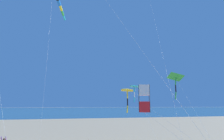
{
  "coord_description": "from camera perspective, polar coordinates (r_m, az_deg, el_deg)",
  "views": [
    {
      "loc": [
        -13.58,
        1.79,
        3.78
      ],
      "look_at": [
        3.9,
        -2.55,
        6.88
      ],
      "focal_mm": 32.57,
      "sensor_mm": 36.0,
      "label": 1
    }
  ],
  "objects": [
    {
      "name": "kite_delta_long_streamer_left",
      "position": [
        20.25,
        17.53,
        -2.0
      ],
      "size": [
        10.36,
        3.7,
        6.83
      ],
      "color": "green",
      "rests_on": "ground_plane"
    },
    {
      "name": "kite_windsock_checkered_midright",
      "position": [
        28.68,
        -14.89,
        18.32
      ],
      "size": [
        9.87,
        1.88,
        17.93
      ],
      "color": "white",
      "rests_on": "ground_plane"
    },
    {
      "name": "ocean_water_strip",
      "position": [
        178.62,
        -13.62,
        -10.69
      ],
      "size": [
        240.0,
        600.0,
        0.01
      ],
      "primitive_type": "cube",
      "color": "#285B7A",
      "rests_on": "ground_plane"
    },
    {
      "name": "kite_delta_green_low_center",
      "position": [
        25.12,
        6.3,
        -4.65
      ],
      "size": [
        11.53,
        2.4,
        6.25
      ],
      "color": "#1EB7C6",
      "rests_on": "ground_plane"
    },
    {
      "name": "kite_delta_yellow_midlevel",
      "position": [
        20.45,
        4.35,
        -5.77
      ],
      "size": [
        12.12,
        3.22,
        5.47
      ],
      "color": "yellow",
      "rests_on": "ground_plane"
    },
    {
      "name": "kite_box_small_distant",
      "position": [
        14.07,
        9.02,
        -7.89
      ],
      "size": [
        6.26,
        2.97,
        5.13
      ],
      "color": "white",
      "rests_on": "ground_plane"
    }
  ]
}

